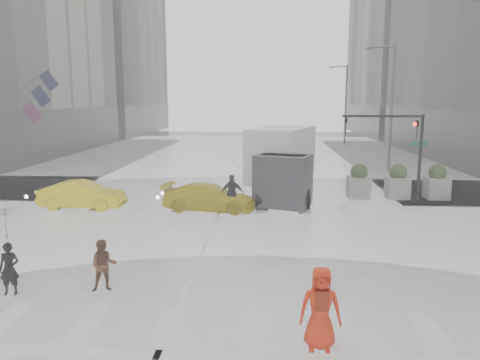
# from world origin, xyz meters

# --- Properties ---
(ground) EXTENTS (120.00, 120.00, 0.00)m
(ground) POSITION_xyz_m (0.00, 0.00, 0.00)
(ground) COLOR black
(ground) RESTS_ON ground
(building_ne_far) EXTENTS (26.05, 26.05, 36.00)m
(building_ne_far) POSITION_xyz_m (29.00, 56.00, 16.27)
(building_ne_far) COLOR #A49D8F
(building_ne_far) RESTS_ON ground
(road_markings) EXTENTS (18.00, 48.00, 0.01)m
(road_markings) POSITION_xyz_m (0.00, 0.00, 0.01)
(road_markings) COLOR silver
(road_markings) RESTS_ON ground
(traffic_signal_pole) EXTENTS (4.45, 0.42, 4.50)m
(traffic_signal_pole) POSITION_xyz_m (9.01, 8.01, 3.22)
(traffic_signal_pole) COLOR black
(traffic_signal_pole) RESTS_ON ground
(street_lamp_near) EXTENTS (2.15, 0.22, 9.00)m
(street_lamp_near) POSITION_xyz_m (10.87, 18.00, 4.95)
(street_lamp_near) COLOR #59595B
(street_lamp_near) RESTS_ON ground
(street_lamp_far) EXTENTS (2.15, 0.22, 9.00)m
(street_lamp_far) POSITION_xyz_m (10.87, 38.00, 4.95)
(street_lamp_far) COLOR #59595B
(street_lamp_far) RESTS_ON ground
(planter_west) EXTENTS (1.10, 1.10, 1.80)m
(planter_west) POSITION_xyz_m (7.00, 8.20, 0.98)
(planter_west) COLOR slate
(planter_west) RESTS_ON ground
(planter_mid) EXTENTS (1.10, 1.10, 1.80)m
(planter_mid) POSITION_xyz_m (9.00, 8.20, 0.98)
(planter_mid) COLOR slate
(planter_mid) RESTS_ON ground
(planter_east) EXTENTS (1.10, 1.10, 1.80)m
(planter_east) POSITION_xyz_m (11.00, 8.20, 0.98)
(planter_east) COLOR slate
(planter_east) RESTS_ON ground
(flag_cluster) EXTENTS (2.87, 3.06, 4.69)m
(flag_cluster) POSITION_xyz_m (-15.08, 18.50, 5.64)
(flag_cluster) COLOR #59595B
(flag_cluster) RESTS_ON ground
(pedestrian_black) EXTENTS (1.09, 1.10, 2.43)m
(pedestrian_black) POSITION_xyz_m (-4.70, -4.50, 1.68)
(pedestrian_black) COLOR black
(pedestrian_black) RESTS_ON ground
(pedestrian_brown) EXTENTS (0.85, 0.74, 1.47)m
(pedestrian_brown) POSITION_xyz_m (-2.23, -4.12, 0.74)
(pedestrian_brown) COLOR #4D2D1B
(pedestrian_brown) RESTS_ON ground
(pedestrian_orange) EXTENTS (0.91, 0.61, 1.81)m
(pedestrian_orange) POSITION_xyz_m (3.40, -6.80, 0.91)
(pedestrian_orange) COLOR red
(pedestrian_orange) RESTS_ON ground
(pedestrian_far_a) EXTENTS (1.08, 0.67, 1.82)m
(pedestrian_far_a) POSITION_xyz_m (0.62, 5.08, 0.91)
(pedestrian_far_a) COLOR black
(pedestrian_far_a) RESTS_ON ground
(pedestrian_far_b) EXTENTS (1.18, 0.95, 1.61)m
(pedestrian_far_b) POSITION_xyz_m (2.72, 8.38, 0.80)
(pedestrian_far_b) COLOR black
(pedestrian_far_b) RESTS_ON ground
(taxi_mid) EXTENTS (4.11, 1.52, 1.34)m
(taxi_mid) POSITION_xyz_m (-6.69, 5.49, 0.67)
(taxi_mid) COLOR #D6C40B
(taxi_mid) RESTS_ON ground
(taxi_rear) EXTENTS (4.10, 2.28, 1.28)m
(taxi_rear) POSITION_xyz_m (-0.51, 5.48, 0.64)
(taxi_rear) COLOR #D6C40B
(taxi_rear) RESTS_ON ground
(box_truck) EXTENTS (2.61, 6.95, 3.69)m
(box_truck) POSITION_xyz_m (3.00, 8.77, 1.97)
(box_truck) COLOR white
(box_truck) RESTS_ON ground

